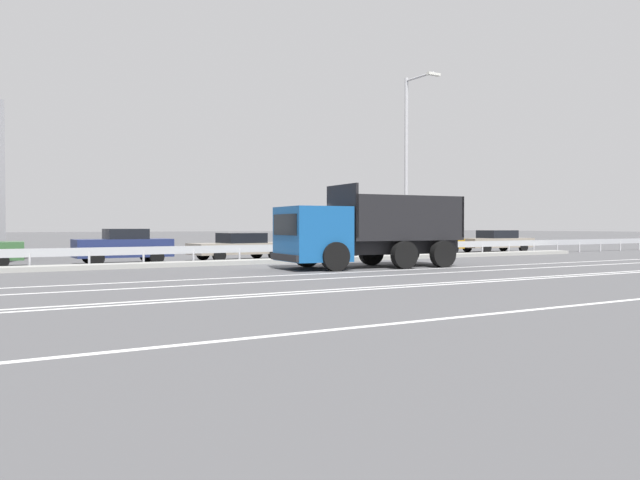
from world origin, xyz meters
TOP-DOWN VIEW (x-y plane):
  - ground_plane at (0.00, 0.00)m, footprint 320.00×320.00m
  - lane_strip_0 at (2.24, -4.03)m, footprint 69.04×0.16m
  - lane_strip_1 at (2.24, -5.79)m, footprint 69.04×0.16m
  - lane_strip_2 at (2.24, -8.66)m, footprint 69.04×0.16m
  - lane_strip_3 at (2.24, -9.10)m, footprint 69.04×0.16m
  - median_island at (0.00, 2.21)m, footprint 37.97×1.10m
  - median_guardrail at (0.00, 3.02)m, footprint 69.04×0.09m
  - dump_truck at (1.30, -2.14)m, footprint 7.47×3.29m
  - median_road_sign at (7.07, 2.21)m, footprint 0.81×0.16m
  - street_lamp_1 at (7.55, 2.14)m, footprint 0.70×2.18m
  - parked_car_4 at (-5.53, 4.93)m, footprint 3.93×1.82m
  - parked_car_5 at (-0.12, 5.13)m, footprint 4.73×2.17m
  - parked_car_6 at (6.11, 5.26)m, footprint 4.26×2.20m
  - parked_car_7 at (11.65, 5.66)m, footprint 4.59×2.17m
  - parked_car_8 at (17.11, 5.49)m, footprint 4.90×2.09m

SIDE VIEW (x-z plane):
  - ground_plane at x=0.00m, z-range 0.00..0.00m
  - lane_strip_0 at x=2.24m, z-range 0.00..0.01m
  - lane_strip_1 at x=2.24m, z-range 0.00..0.01m
  - lane_strip_2 at x=2.24m, z-range 0.00..0.01m
  - lane_strip_3 at x=2.24m, z-range 0.00..0.01m
  - median_island at x=0.00m, z-range 0.00..0.18m
  - median_guardrail at x=0.00m, z-range 0.18..0.96m
  - parked_car_5 at x=-0.12m, z-range 0.02..1.30m
  - parked_car_8 at x=17.11m, z-range 0.02..1.36m
  - parked_car_7 at x=11.65m, z-range 0.01..1.39m
  - parked_car_6 at x=6.11m, z-range -0.01..1.50m
  - parked_car_4 at x=-5.53m, z-range 0.02..1.51m
  - dump_truck at x=1.30m, z-range -0.38..2.79m
  - median_road_sign at x=7.07m, z-range 0.10..2.59m
  - street_lamp_1 at x=7.55m, z-range 0.48..9.37m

